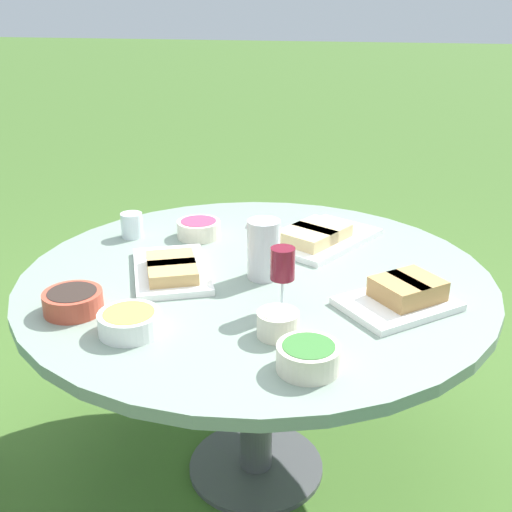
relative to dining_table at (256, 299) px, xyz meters
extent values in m
plane|color=#446B2B|center=(0.00, 0.00, -0.66)|extent=(40.00, 40.00, 0.00)
cylinder|color=#4C4C51|center=(0.00, 0.00, -0.65)|extent=(0.47, 0.47, 0.02)
cylinder|color=#4C4C51|center=(0.00, 0.00, -0.30)|extent=(0.11, 0.11, 0.70)
cylinder|color=gray|center=(0.00, 0.00, 0.07)|extent=(1.44, 1.44, 0.03)
cylinder|color=silver|center=(-0.03, 0.02, 0.18)|extent=(0.10, 0.10, 0.18)
cone|color=silver|center=(0.02, 0.02, 0.25)|extent=(0.02, 0.02, 0.02)
cylinder|color=silver|center=(-0.11, 0.22, 0.09)|extent=(0.06, 0.06, 0.01)
cylinder|color=silver|center=(-0.11, 0.22, 0.14)|extent=(0.01, 0.01, 0.09)
cylinder|color=maroon|center=(-0.11, 0.22, 0.23)|extent=(0.07, 0.07, 0.09)
cube|color=white|center=(0.26, 0.04, 0.10)|extent=(0.34, 0.42, 0.02)
cube|color=tan|center=(0.23, 0.12, 0.13)|extent=(0.18, 0.17, 0.04)
cube|color=tan|center=(0.26, 0.04, 0.13)|extent=(0.18, 0.17, 0.04)
cube|color=white|center=(-0.17, -0.31, 0.10)|extent=(0.42, 0.47, 0.02)
cube|color=#E0C184|center=(-0.13, -0.24, 0.13)|extent=(0.21, 0.20, 0.04)
cube|color=#E0C184|center=(-0.17, -0.31, 0.13)|extent=(0.21, 0.20, 0.04)
cube|color=white|center=(-0.42, 0.15, 0.10)|extent=(0.37, 0.36, 0.02)
cube|color=#B2844C|center=(-0.47, 0.10, 0.13)|extent=(0.17, 0.18, 0.06)
cube|color=#B2844C|center=(-0.42, 0.15, 0.13)|extent=(0.17, 0.18, 0.06)
cylinder|color=white|center=(0.25, 0.42, 0.12)|extent=(0.16, 0.16, 0.06)
cylinder|color=#E0C147|center=(0.25, 0.42, 0.13)|extent=(0.13, 0.13, 0.03)
cylinder|color=beige|center=(-0.21, 0.50, 0.12)|extent=(0.15, 0.15, 0.06)
cylinder|color=#387533|center=(-0.21, 0.50, 0.14)|extent=(0.12, 0.12, 0.03)
cylinder|color=#B74733|center=(0.44, 0.33, 0.12)|extent=(0.16, 0.16, 0.06)
cylinder|color=#2D231E|center=(0.44, 0.33, 0.13)|extent=(0.13, 0.13, 0.03)
cylinder|color=beige|center=(0.26, -0.28, 0.12)|extent=(0.15, 0.15, 0.06)
cylinder|color=#D6385B|center=(0.26, -0.28, 0.13)|extent=(0.12, 0.12, 0.03)
cylinder|color=beige|center=(-0.12, 0.36, 0.12)|extent=(0.11, 0.11, 0.06)
cylinder|color=silver|center=(-0.12, 0.36, 0.14)|extent=(0.09, 0.09, 0.03)
cylinder|color=silver|center=(0.49, -0.24, 0.13)|extent=(0.08, 0.08, 0.09)
camera|label=1|loc=(-0.33, 1.77, 0.90)|focal=45.00mm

